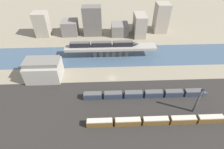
# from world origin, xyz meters

# --- Properties ---
(ground_plane) EXTENTS (400.00, 400.00, 0.00)m
(ground_plane) POSITION_xyz_m (0.00, 0.00, 0.00)
(ground_plane) COLOR gray
(railbed_yard) EXTENTS (280.00, 42.00, 0.01)m
(railbed_yard) POSITION_xyz_m (0.00, -24.00, 0.00)
(railbed_yard) COLOR #282623
(railbed_yard) RESTS_ON ground
(river_water) EXTENTS (320.00, 25.60, 0.01)m
(river_water) POSITION_xyz_m (0.00, 23.31, 0.00)
(river_water) COLOR #3D5166
(river_water) RESTS_ON ground
(bridge) EXTENTS (60.22, 7.83, 7.54)m
(bridge) POSITION_xyz_m (-0.00, 23.31, 5.54)
(bridge) COLOR gray
(bridge) RESTS_ON ground
(train_on_bridge) EXTENTS (45.48, 2.92, 3.41)m
(train_on_bridge) POSITION_xyz_m (-4.20, 23.31, 9.20)
(train_on_bridge) COLOR black
(train_on_bridge) RESTS_ON bridge
(train_yard_near) EXTENTS (64.84, 2.67, 3.57)m
(train_yard_near) POSITION_xyz_m (19.35, -31.51, 1.75)
(train_yard_near) COLOR brown
(train_yard_near) RESTS_ON ground
(train_yard_mid) EXTENTS (64.70, 3.07, 3.54)m
(train_yard_mid) POSITION_xyz_m (16.88, -15.16, 1.74)
(train_yard_mid) COLOR #2D384C
(train_yard_mid) RESTS_ON ground
(warehouse_building) EXTENTS (19.02, 13.49, 12.38)m
(warehouse_building) POSITION_xyz_m (-38.59, 2.22, 5.89)
(warehouse_building) COLOR #9E998E
(warehouse_building) RESTS_ON ground
(signal_tower) EXTENTS (1.00, 1.00, 14.89)m
(signal_tower) POSITION_xyz_m (37.64, -25.64, 7.27)
(signal_tower) COLOR #4C4C51
(signal_tower) RESTS_ON ground
(city_block_far_left) EXTENTS (10.63, 9.84, 18.82)m
(city_block_far_left) POSITION_xyz_m (-52.88, 55.41, 9.41)
(city_block_far_left) COLOR gray
(city_block_far_left) RESTS_ON ground
(city_block_left) EXTENTS (12.25, 12.80, 11.26)m
(city_block_left) POSITION_xyz_m (-31.69, 57.19, 5.63)
(city_block_left) COLOR slate
(city_block_left) RESTS_ON ground
(city_block_center) EXTENTS (14.52, 8.85, 22.77)m
(city_block_center) POSITION_xyz_m (-13.18, 55.59, 11.38)
(city_block_center) COLOR #605B56
(city_block_center) RESTS_ON ground
(city_block_right) EXTENTS (13.26, 12.99, 8.81)m
(city_block_right) POSITION_xyz_m (8.49, 54.97, 4.40)
(city_block_right) COLOR slate
(city_block_right) RESTS_ON ground
(city_block_far_right) EXTENTS (8.88, 15.50, 17.05)m
(city_block_far_right) POSITION_xyz_m (23.97, 52.81, 8.52)
(city_block_far_right) COLOR gray
(city_block_far_right) RESTS_ON ground
(city_block_tall) EXTENTS (10.34, 11.25, 23.07)m
(city_block_tall) POSITION_xyz_m (42.28, 59.22, 11.53)
(city_block_tall) COLOR gray
(city_block_tall) RESTS_ON ground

